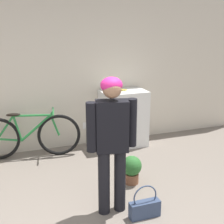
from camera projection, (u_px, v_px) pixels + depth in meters
wall_back at (51, 75)px, 5.19m from camera, size 8.00×0.07×2.60m
side_shelf at (123, 118)px, 5.52m from camera, size 0.79×0.51×1.00m
person at (112, 135)px, 3.43m from camera, size 0.58×0.26×1.60m
bicycle at (29, 136)px, 5.04m from camera, size 1.66×0.46×0.77m
banana at (118, 90)px, 5.35m from camera, size 0.34×0.09×0.03m
handbag at (145, 207)px, 3.54m from camera, size 0.36×0.11×0.40m
potted_plant at (132, 168)px, 4.26m from camera, size 0.27×0.27×0.39m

